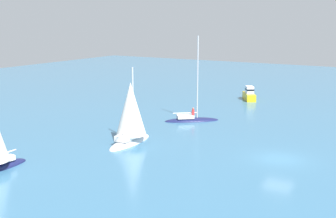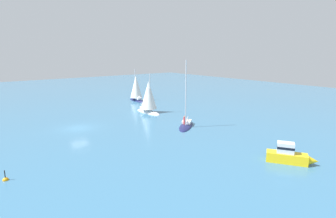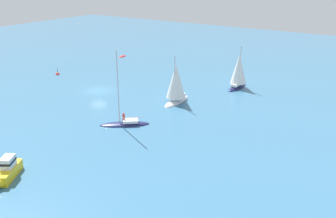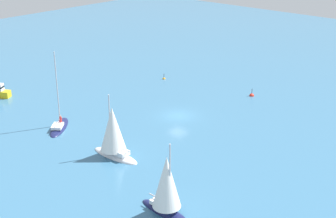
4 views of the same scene
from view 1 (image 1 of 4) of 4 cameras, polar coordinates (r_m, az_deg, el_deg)
name	(u,v)px [view 1 (image 1 of 4)]	position (r m, az deg, el deg)	size (l,w,h in m)	color
ground_plane	(279,159)	(39.69, 14.13, -6.25)	(160.00, 160.00, 0.00)	teal
cabin_cruiser	(249,94)	(67.16, 10.36, 1.86)	(3.53, 4.71, 2.11)	yellow
ketch_1	(191,119)	(52.56, 3.01, -1.34)	(6.15, 5.57, 10.34)	#191E4C
yacht	(131,116)	(42.99, -4.84, -0.95)	(3.09, 6.63, 7.85)	white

